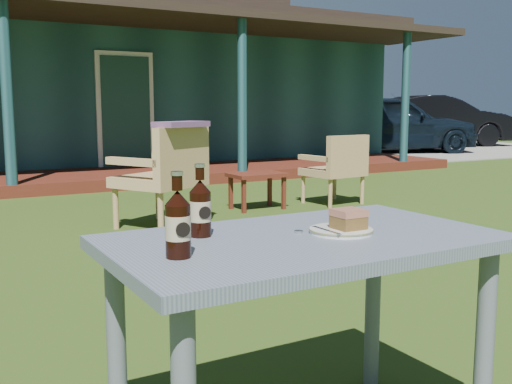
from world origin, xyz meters
TOP-DOWN VIEW (x-y plane):
  - ground at (0.00, 0.00)m, footprint 80.00×80.00m
  - gravel_strip at (10.50, 8.50)m, footprint 9.00×6.00m
  - car_near at (9.12, 8.10)m, footprint 4.55×3.06m
  - car_far at (11.98, 9.30)m, footprint 4.63×2.88m
  - cafe_table at (0.00, -1.60)m, footprint 1.20×0.70m
  - plate at (0.13, -1.62)m, footprint 0.20×0.20m
  - cake_slice at (0.15, -1.63)m, footprint 0.09×0.09m
  - fork at (0.06, -1.63)m, footprint 0.01×0.14m
  - cola_bottle_near at (-0.28, -1.45)m, footprint 0.07×0.07m
  - cola_bottle_far at (-0.44, -1.66)m, footprint 0.07×0.07m
  - bottle_cap at (0.01, -1.56)m, footprint 0.03×0.03m
  - armchair_left at (0.97, 2.06)m, footprint 0.92×0.90m
  - armchair_right at (3.18, 2.37)m, footprint 0.65×0.62m
  - floral_throw at (1.06, 1.90)m, footprint 0.60×0.46m
  - side_table at (2.21, 2.54)m, footprint 0.60×0.40m

SIDE VIEW (x-z plane):
  - ground at x=0.00m, z-range 0.00..0.00m
  - gravel_strip at x=10.50m, z-range 0.00..0.02m
  - side_table at x=2.21m, z-range 0.14..0.54m
  - armchair_right at x=3.18m, z-range 0.05..0.85m
  - armchair_left at x=0.97m, z-range 0.06..1.00m
  - cafe_table at x=0.00m, z-range 0.26..0.98m
  - car_near at x=9.12m, z-range 0.00..1.44m
  - car_far at x=11.98m, z-range 0.00..1.44m
  - bottle_cap at x=0.01m, z-range 0.72..0.73m
  - plate at x=0.13m, z-range 0.72..0.74m
  - fork at x=0.06m, z-range 0.73..0.74m
  - cake_slice at x=0.15m, z-range 0.73..0.80m
  - cola_bottle_near at x=-0.28m, z-range 0.70..0.92m
  - cola_bottle_far at x=-0.44m, z-range 0.70..0.93m
  - floral_throw at x=1.06m, z-range 0.94..0.99m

